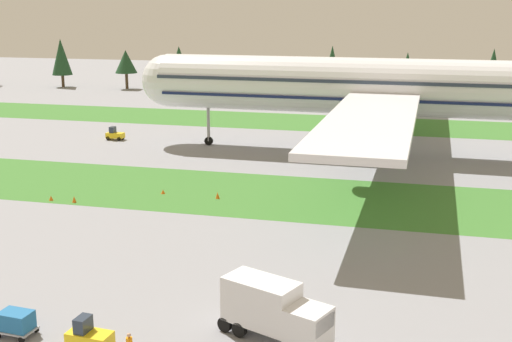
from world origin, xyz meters
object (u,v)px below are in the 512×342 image
at_px(taxiway_marker_1, 163,192).
at_px(taxiway_marker_3, 218,195).
at_px(airliner, 375,86).
at_px(taxiway_marker_0, 74,199).
at_px(baggage_tug, 89,336).
at_px(catering_truck, 274,309).
at_px(cargo_dolly_lead, 16,322).
at_px(pushback_tractor, 115,134).
at_px(taxiway_marker_2, 51,198).

distance_m(taxiway_marker_1, taxiway_marker_3, 6.18).
distance_m(airliner, taxiway_marker_0, 41.73).
relative_size(baggage_tug, taxiway_marker_1, 5.96).
distance_m(catering_truck, taxiway_marker_3, 30.13).
xyz_separation_m(cargo_dolly_lead, catering_truck, (15.20, 3.34, 1.03)).
relative_size(airliner, taxiway_marker_3, 120.67).
bearing_deg(taxiway_marker_0, pushback_tractor, 108.53).
xyz_separation_m(cargo_dolly_lead, taxiway_marker_1, (-3.04, 31.21, -0.69)).
xyz_separation_m(airliner, taxiway_marker_2, (-30.38, -29.87, -8.89)).
xyz_separation_m(taxiway_marker_2, taxiway_marker_3, (16.41, 4.80, 0.08)).
relative_size(taxiway_marker_1, taxiway_marker_2, 0.88).
height_order(taxiway_marker_2, taxiway_marker_3, taxiway_marker_3).
bearing_deg(airliner, taxiway_marker_2, 135.55).
bearing_deg(taxiway_marker_3, cargo_dolly_lead, -95.79).
height_order(taxiway_marker_0, taxiway_marker_3, taxiway_marker_3).
bearing_deg(catering_truck, taxiway_marker_2, -106.52).
relative_size(pushback_tractor, taxiway_marker_2, 5.10).
bearing_deg(cargo_dolly_lead, pushback_tractor, -155.18).
height_order(airliner, baggage_tug, airliner).
distance_m(taxiway_marker_1, taxiway_marker_2, 11.45).
height_order(pushback_tractor, taxiway_marker_1, pushback_tractor).
bearing_deg(taxiway_marker_0, airliner, 47.22).
bearing_deg(airliner, catering_truck, 178.97).
height_order(baggage_tug, cargo_dolly_lead, baggage_tug).
xyz_separation_m(cargo_dolly_lead, taxiway_marker_0, (-10.61, 26.04, -0.59)).
bearing_deg(taxiway_marker_3, taxiway_marker_2, -163.71).
bearing_deg(airliner, baggage_tug, 168.93).
distance_m(cargo_dolly_lead, taxiway_marker_2, 29.30).
relative_size(airliner, catering_truck, 11.11).
distance_m(baggage_tug, taxiway_marker_1, 32.63).
bearing_deg(taxiway_marker_1, pushback_tractor, 125.02).
distance_m(cargo_dolly_lead, catering_truck, 15.59).
bearing_deg(baggage_tug, catering_truck, 114.76).
relative_size(catering_truck, taxiway_marker_2, 14.21).
bearing_deg(airliner, taxiway_marker_0, 138.25).
xyz_separation_m(baggage_tug, taxiway_marker_2, (-18.29, 26.51, -0.56)).
distance_m(airliner, baggage_tug, 58.26).
height_order(pushback_tractor, taxiway_marker_2, pushback_tractor).
distance_m(baggage_tug, taxiway_marker_3, 31.37).
height_order(airliner, pushback_tractor, airliner).
bearing_deg(pushback_tractor, cargo_dolly_lead, 21.25).
distance_m(taxiway_marker_2, taxiway_marker_3, 17.10).
relative_size(cargo_dolly_lead, taxiway_marker_0, 3.48).
bearing_deg(baggage_tug, airliner, 172.50).
height_order(baggage_tug, pushback_tractor, same).
distance_m(pushback_tractor, taxiway_marker_3, 35.21).
relative_size(pushback_tractor, taxiway_marker_3, 3.90).
bearing_deg(baggage_tug, taxiway_marker_3, -171.97).
bearing_deg(pushback_tractor, taxiway_marker_1, 36.06).
bearing_deg(taxiway_marker_2, airliner, 44.52).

